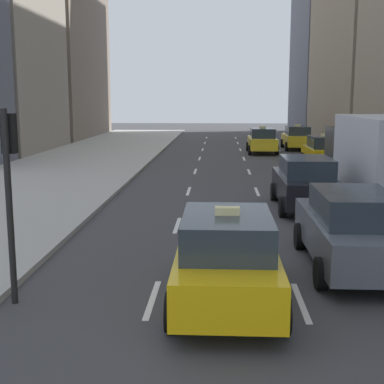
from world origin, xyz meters
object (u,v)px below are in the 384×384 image
sedan_black_near (351,229)px  box_truck (377,156)px  taxi_second (324,151)px  taxi_third (262,140)px  traffic_light_pole (9,175)px  taxi_lead (297,138)px  taxi_fourth (227,257)px  sedan_silver_behind (305,183)px

sedan_black_near → box_truck: size_ratio=0.56×
taxi_second → sedan_black_near: size_ratio=0.93×
taxi_third → traffic_light_pole: bearing=-103.6°
taxi_lead → taxi_fourth: bearing=-100.4°
sedan_black_near → sedan_silver_behind: bearing=90.0°
taxi_lead → taxi_third: 3.99m
sedan_black_near → traffic_light_pole: 7.30m
sedan_black_near → taxi_second: bearing=81.1°
box_truck → taxi_second: bearing=90.0°
taxi_lead → sedan_silver_behind: taxi_lead is taller
taxi_third → taxi_fourth: size_ratio=1.00×
taxi_third → taxi_fourth: (-2.80, -27.70, 0.00)m
taxi_second → traffic_light_pole: traffic_light_pole is taller
taxi_third → sedan_black_near: size_ratio=0.93×
box_truck → traffic_light_pole: (-9.55, -10.30, 0.70)m
taxi_second → taxi_third: same height
taxi_fourth → traffic_light_pole: 4.24m
sedan_black_near → box_truck: box_truck is taller
taxi_fourth → box_truck: 11.66m
taxi_third → sedan_black_near: taxi_third is taller
taxi_second → sedan_silver_behind: size_ratio=0.97×
taxi_second → taxi_fourth: same height
sedan_silver_behind → taxi_third: bearing=90.0°
sedan_black_near → sedan_silver_behind: sedan_silver_behind is taller
taxi_lead → box_truck: 20.38m
taxi_lead → sedan_silver_behind: (-2.80, -21.77, 0.03)m
taxi_third → sedan_black_near: 25.49m
sedan_black_near → traffic_light_pole: traffic_light_pole is taller
taxi_lead → box_truck: (0.00, -20.36, 0.83)m
sedan_black_near → box_truck: bearing=70.6°
taxi_fourth → traffic_light_pole: traffic_light_pole is taller
sedan_silver_behind → traffic_light_pole: traffic_light_pole is taller
taxi_second → sedan_black_near: taxi_second is taller
taxi_third → taxi_fourth: same height
taxi_second → box_truck: bearing=-90.0°
taxi_lead → taxi_fourth: (-5.60, -30.55, 0.00)m
taxi_lead → sedan_black_near: size_ratio=0.93×
taxi_second → taxi_fourth: 20.95m
taxi_second → box_truck: size_ratio=0.52×
box_truck → sedan_silver_behind: bearing=-153.3°
sedan_silver_behind → taxi_fourth: bearing=-107.7°
taxi_second → traffic_light_pole: size_ratio=1.22×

